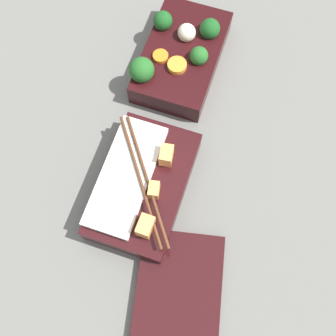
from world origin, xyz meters
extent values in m
plane|color=slate|center=(0.00, 0.00, 0.00)|extent=(3.00, 3.00, 0.00)
cube|color=black|center=(-0.13, -0.02, 0.02)|extent=(0.21, 0.13, 0.04)
sphere|color=#19511E|center=(-0.18, 0.01, 0.05)|extent=(0.04, 0.04, 0.04)
sphere|color=#236023|center=(-0.12, 0.01, 0.05)|extent=(0.03, 0.03, 0.03)
sphere|color=#19511E|center=(-0.17, -0.07, 0.05)|extent=(0.03, 0.03, 0.03)
sphere|color=#236023|center=(-0.06, -0.07, 0.06)|extent=(0.04, 0.04, 0.04)
cylinder|color=orange|center=(-0.10, -0.05, 0.05)|extent=(0.03, 0.03, 0.01)
cylinder|color=orange|center=(-0.09, -0.02, 0.05)|extent=(0.04, 0.04, 0.01)
sphere|color=beige|center=(-0.16, -0.03, 0.05)|extent=(0.03, 0.03, 0.03)
cube|color=black|center=(0.12, -0.01, 0.02)|extent=(0.21, 0.13, 0.04)
cube|color=white|center=(0.12, -0.03, 0.05)|extent=(0.19, 0.08, 0.01)
cube|color=#F4A356|center=(0.08, 0.02, 0.06)|extent=(0.03, 0.02, 0.03)
cube|color=#F4A356|center=(0.13, 0.02, 0.06)|extent=(0.03, 0.02, 0.02)
cube|color=#F4A356|center=(0.19, 0.02, 0.06)|extent=(0.03, 0.02, 0.03)
sphere|color=#4C1E4C|center=(0.18, 0.02, 0.05)|extent=(0.02, 0.02, 0.02)
cylinder|color=#56331E|center=(0.13, -0.01, 0.06)|extent=(0.18, 0.13, 0.01)
cylinder|color=#56331E|center=(0.12, 0.00, 0.06)|extent=(0.18, 0.13, 0.01)
cube|color=black|center=(0.27, 0.10, 0.01)|extent=(0.23, 0.17, 0.02)
camera|label=1|loc=(0.29, 0.09, 0.62)|focal=42.00mm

